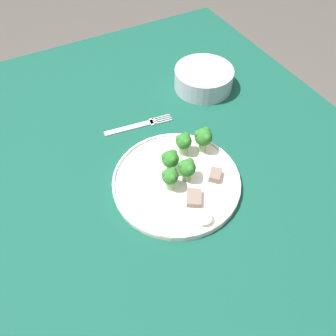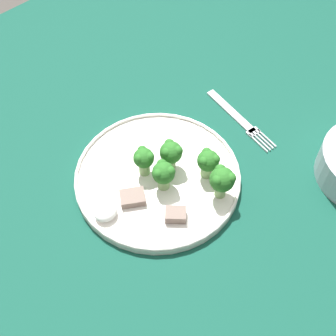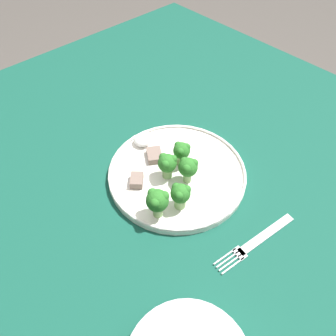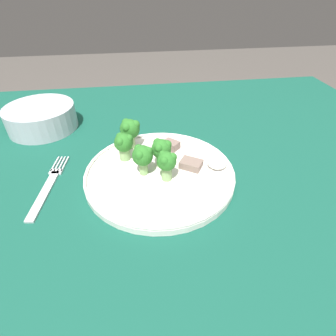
{
  "view_description": "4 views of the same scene",
  "coord_description": "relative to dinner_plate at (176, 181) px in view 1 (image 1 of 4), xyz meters",
  "views": [
    {
      "loc": [
        0.39,
        -0.18,
        1.31
      ],
      "look_at": [
        -0.0,
        0.03,
        0.76
      ],
      "focal_mm": 35.0,
      "sensor_mm": 36.0,
      "label": 1
    },
    {
      "loc": [
        0.31,
        0.38,
        1.38
      ],
      "look_at": [
        0.02,
        0.06,
        0.78
      ],
      "focal_mm": 50.0,
      "sensor_mm": 36.0,
      "label": 2
    },
    {
      "loc": [
        -0.29,
        0.35,
        1.24
      ],
      "look_at": [
        0.02,
        0.07,
        0.77
      ],
      "focal_mm": 35.0,
      "sensor_mm": 36.0,
      "label": 3
    },
    {
      "loc": [
        -0.02,
        -0.34,
        1.04
      ],
      "look_at": [
        0.03,
        0.03,
        0.75
      ],
      "focal_mm": 28.0,
      "sensor_mm": 36.0,
      "label": 4
    }
  ],
  "objects": [
    {
      "name": "broccoli_floret_center_back",
      "position": [
        0.01,
        0.02,
        0.04
      ],
      "size": [
        0.04,
        0.04,
        0.06
      ],
      "color": "#7FA866",
      "rests_on": "dinner_plate"
    },
    {
      "name": "ground_plane",
      "position": [
        -0.02,
        -0.04,
        -0.73
      ],
      "size": [
        8.0,
        8.0,
        0.0
      ],
      "primitive_type": "plane",
      "color": "#4C4742"
    },
    {
      "name": "dinner_plate",
      "position": [
        0.0,
        0.0,
        0.0
      ],
      "size": [
        0.28,
        0.28,
        0.02
      ],
      "color": "white",
      "rests_on": "table"
    },
    {
      "name": "meat_slice_front_slice",
      "position": [
        0.03,
        0.08,
        0.01
      ],
      "size": [
        0.04,
        0.04,
        0.02
      ],
      "color": "#756056",
      "rests_on": "dinner_plate"
    },
    {
      "name": "broccoli_floret_center_left",
      "position": [
        0.01,
        -0.02,
        0.04
      ],
      "size": [
        0.04,
        0.03,
        0.06
      ],
      "color": "#7FA866",
      "rests_on": "dinner_plate"
    },
    {
      "name": "fork",
      "position": [
        -0.2,
        0.0,
        -0.01
      ],
      "size": [
        0.04,
        0.18,
        0.0
      ],
      "color": "silver",
      "rests_on": "table"
    },
    {
      "name": "cream_bowl",
      "position": [
        -0.26,
        0.23,
        0.02
      ],
      "size": [
        0.16,
        0.16,
        0.06
      ],
      "color": "#B7BCC6",
      "rests_on": "table"
    },
    {
      "name": "broccoli_floret_back_left",
      "position": [
        -0.05,
        0.1,
        0.04
      ],
      "size": [
        0.04,
        0.04,
        0.06
      ],
      "color": "#7FA866",
      "rests_on": "dinner_plate"
    },
    {
      "name": "sauce_dollop",
      "position": [
        0.11,
        -0.0,
        0.01
      ],
      "size": [
        0.04,
        0.03,
        0.02
      ],
      "color": "white",
      "rests_on": "dinner_plate"
    },
    {
      "name": "table",
      "position": [
        -0.02,
        -0.04,
        -0.09
      ],
      "size": [
        1.29,
        1.09,
        0.72
      ],
      "color": "#114738",
      "rests_on": "ground_plane"
    },
    {
      "name": "broccoli_floret_front_left",
      "position": [
        -0.03,
        0.0,
        0.04
      ],
      "size": [
        0.04,
        0.04,
        0.06
      ],
      "color": "#7FA866",
      "rests_on": "dinner_plate"
    },
    {
      "name": "broccoli_floret_near_rim_left",
      "position": [
        -0.06,
        0.05,
        0.04
      ],
      "size": [
        0.04,
        0.04,
        0.06
      ],
      "color": "#7FA866",
      "rests_on": "dinner_plate"
    },
    {
      "name": "meat_slice_middle_slice",
      "position": [
        0.06,
        0.01,
        0.01
      ],
      "size": [
        0.05,
        0.05,
        0.01
      ],
      "color": "#756056",
      "rests_on": "dinner_plate"
    }
  ]
}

